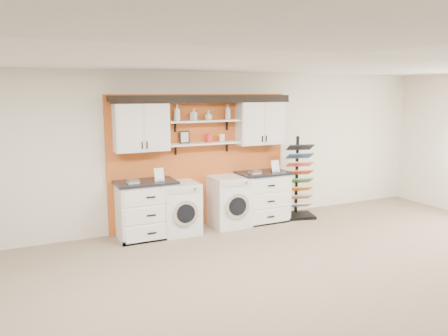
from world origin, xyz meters
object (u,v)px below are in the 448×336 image
washer (179,208)px  sample_rack (299,191)px  base_cabinet_left (146,209)px  base_cabinet_right (263,197)px  dryer (229,201)px

washer → sample_rack: size_ratio=0.57×
base_cabinet_left → base_cabinet_right: (2.26, 0.00, -0.01)m
base_cabinet_left → sample_rack: sample_rack is taller
washer → dryer: dryer is taller
base_cabinet_left → sample_rack: bearing=-1.2°
base_cabinet_right → sample_rack: bearing=-4.9°
dryer → sample_rack: bearing=-2.4°
washer → sample_rack: (2.46, -0.06, 0.06)m
base_cabinet_left → dryer: 1.55m
base_cabinet_right → sample_rack: 0.78m
base_cabinet_left → dryer: size_ratio=1.08×
washer → dryer: bearing=0.0°
dryer → sample_rack: sample_rack is taller
base_cabinet_left → washer: 0.58m
base_cabinet_left → base_cabinet_right: bearing=0.0°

